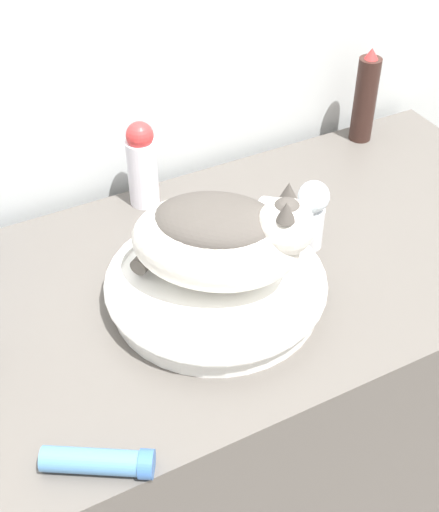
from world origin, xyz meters
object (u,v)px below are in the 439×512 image
(faucet, at_px, (308,211))
(lotion_bottle_white, at_px, (142,164))
(cat, at_px, (221,237))
(cream_tube, at_px, (99,462))
(hairspray_can_black, at_px, (365,98))

(faucet, height_order, lotion_bottle_white, lotion_bottle_white)
(cat, relative_size, faucet, 2.11)
(faucet, height_order, cream_tube, faucet)
(lotion_bottle_white, bearing_deg, faucet, -52.85)
(cat, relative_size, cream_tube, 2.31)
(cream_tube, bearing_deg, lotion_bottle_white, 61.25)
(cat, height_order, hairspray_can_black, cat)
(faucet, distance_m, lotion_bottle_white, 0.31)
(hairspray_can_black, xyz_separation_m, cream_tube, (-0.76, -0.50, -0.08))
(lotion_bottle_white, bearing_deg, cat, -89.13)
(lotion_bottle_white, xyz_separation_m, cream_tube, (-0.27, -0.50, -0.07))
(cat, distance_m, hairspray_can_black, 0.57)
(faucet, bearing_deg, lotion_bottle_white, -64.87)
(cream_tube, bearing_deg, hairspray_can_black, 33.16)
(hairspray_can_black, distance_m, lotion_bottle_white, 0.49)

